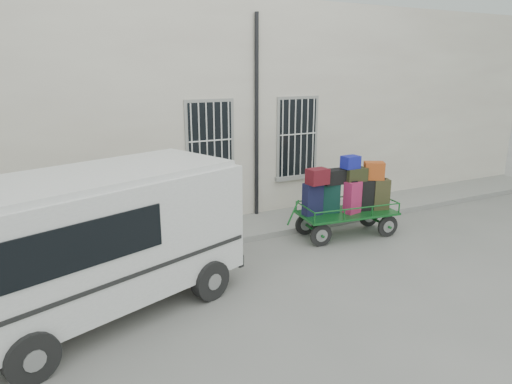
{
  "coord_description": "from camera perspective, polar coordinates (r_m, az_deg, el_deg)",
  "views": [
    {
      "loc": [
        -4.73,
        -8.22,
        4.19
      ],
      "look_at": [
        -0.04,
        1.0,
        1.38
      ],
      "focal_mm": 32.0,
      "sensor_mm": 36.0,
      "label": 1
    }
  ],
  "objects": [
    {
      "name": "ground",
      "position": [
        10.36,
        2.76,
        -8.68
      ],
      "size": [
        80.0,
        80.0,
        0.0
      ],
      "primitive_type": "plane",
      "color": "slate",
      "rests_on": "ground"
    },
    {
      "name": "building",
      "position": [
        14.55,
        -8.02,
        10.35
      ],
      "size": [
        24.0,
        5.15,
        6.0
      ],
      "color": "beige",
      "rests_on": "ground"
    },
    {
      "name": "sidewalk",
      "position": [
        12.16,
        -2.38,
        -4.61
      ],
      "size": [
        24.0,
        1.7,
        0.15
      ],
      "primitive_type": "cube",
      "color": "gray",
      "rests_on": "ground"
    },
    {
      "name": "luggage_cart",
      "position": [
        11.8,
        11.38,
        -0.46
      ],
      "size": [
        2.97,
        1.42,
        2.08
      ],
      "rotation": [
        0.0,
        0.0,
        -0.12
      ],
      "color": "black",
      "rests_on": "ground"
    },
    {
      "name": "van",
      "position": [
        8.25,
        -19.3,
        -5.09
      ],
      "size": [
        5.41,
        3.66,
        2.53
      ],
      "rotation": [
        0.0,
        0.0,
        0.35
      ],
      "color": "silver",
      "rests_on": "ground"
    }
  ]
}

